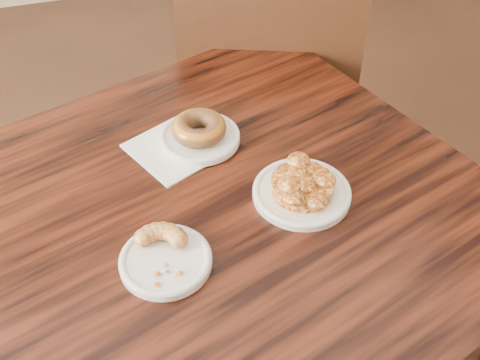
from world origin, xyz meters
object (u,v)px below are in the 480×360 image
object	(u,v)px
glazed_donut	(199,128)
cruller_fragment	(165,253)
cafe_table	(231,324)
chair_far	(268,102)
apple_fritter	(303,183)

from	to	relation	value
glazed_donut	cruller_fragment	size ratio (longest dim) A/B	0.98
cafe_table	chair_far	xyz separation A→B (m)	(0.29, 0.65, 0.08)
chair_far	cruller_fragment	size ratio (longest dim) A/B	8.54
chair_far	glazed_donut	bearing A→B (deg)	77.59
cafe_table	chair_far	world-z (taller)	chair_far
cruller_fragment	apple_fritter	bearing A→B (deg)	18.10
apple_fritter	cruller_fragment	size ratio (longest dim) A/B	1.42
chair_far	glazed_donut	xyz separation A→B (m)	(-0.30, -0.48, 0.33)
chair_far	cruller_fragment	xyz separation A→B (m)	(-0.42, -0.75, 0.33)
chair_far	cafe_table	bearing A→B (deg)	85.76
apple_fritter	glazed_donut	bearing A→B (deg)	125.79
chair_far	cruller_fragment	bearing A→B (deg)	80.71
cafe_table	cruller_fragment	world-z (taller)	cruller_fragment
cafe_table	glazed_donut	distance (m)	0.44
cafe_table	glazed_donut	xyz separation A→B (m)	(-0.01, 0.17, 0.41)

